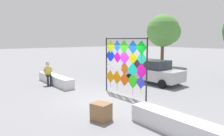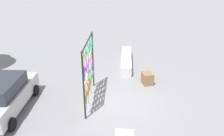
% 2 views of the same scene
% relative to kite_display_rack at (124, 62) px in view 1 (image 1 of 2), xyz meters
% --- Properties ---
extents(ground, '(120.00, 120.00, 0.00)m').
position_rel_kite_display_rack_xyz_m(ground, '(-0.06, -1.22, -1.67)').
color(ground, gray).
extents(plaza_ledge_left, '(3.99, 0.62, 0.57)m').
position_rel_kite_display_rack_xyz_m(plaza_ledge_left, '(-4.64, -1.63, -1.39)').
color(plaza_ledge_left, silver).
rests_on(plaza_ledge_left, ground).
extents(plaza_ledge_right, '(3.99, 0.62, 0.57)m').
position_rel_kite_display_rack_xyz_m(plaza_ledge_right, '(4.52, -1.63, -1.39)').
color(plaza_ledge_right, silver).
rests_on(plaza_ledge_right, ground).
extents(kite_display_rack, '(2.94, 0.14, 2.88)m').
position_rel_kite_display_rack_xyz_m(kite_display_rack, '(0.00, 0.00, 0.00)').
color(kite_display_rack, '#232328').
rests_on(kite_display_rack, ground).
extents(seated_vendor, '(0.64, 0.55, 1.41)m').
position_rel_kite_display_rack_xyz_m(seated_vendor, '(-4.58, -2.08, -0.85)').
color(seated_vendor, black).
rests_on(seated_vendor, ground).
extents(parked_car, '(3.87, 1.95, 1.48)m').
position_rel_kite_display_rack_xyz_m(parked_car, '(-1.06, 3.47, -0.92)').
color(parked_car, '#B7B7BC').
rests_on(parked_car, ground).
extents(cardboard_box_large, '(0.72, 0.65, 0.61)m').
position_rel_kite_display_rack_xyz_m(cardboard_box_large, '(1.85, -2.77, -1.37)').
color(cardboard_box_large, olive).
rests_on(cardboard_box_large, ground).
extents(tree_far_right, '(3.33, 3.35, 5.37)m').
position_rel_kite_display_rack_xyz_m(tree_far_right, '(-5.67, 10.69, 1.98)').
color(tree_far_right, brown).
rests_on(tree_far_right, ground).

